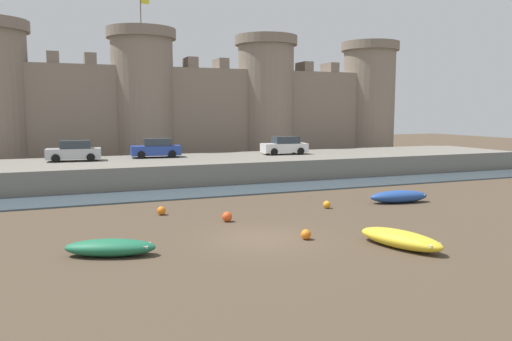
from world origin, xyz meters
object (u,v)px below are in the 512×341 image
Objects in this scene: mooring_buoy_off_centre at (327,205)px; mooring_buoy_mid_mud at (227,217)px; mooring_buoy_near_shore at (161,211)px; car_quay_centre_west at (285,146)px; car_quay_west at (156,148)px; rowboat_midflat_left at (110,247)px; rowboat_midflat_centre at (399,196)px; car_quay_east at (74,151)px; rowboat_foreground_right at (400,239)px; mooring_buoy_near_channel at (306,234)px.

mooring_buoy_mid_mud is at bearing -169.64° from mooring_buoy_off_centre.
mooring_buoy_near_shore is 20.30m from car_quay_centre_west.
mooring_buoy_mid_mud is 18.70m from car_quay_west.
rowboat_midflat_centre is (17.70, 5.19, 0.05)m from rowboat_midflat_left.
mooring_buoy_mid_mud is 19.20m from car_quay_east.
rowboat_foreground_right is at bearing -54.91° from mooring_buoy_mid_mud.
rowboat_midflat_left reaches higher than mooring_buoy_mid_mud.
mooring_buoy_near_shore is 16.06m from car_quay_west.
car_quay_east is (-8.81, 22.52, 2.26)m from mooring_buoy_near_channel.
car_quay_centre_west is at bearing -6.25° from car_quay_west.
car_quay_centre_west reaches higher than mooring_buoy_mid_mud.
car_quay_west is (-11.68, 17.45, 2.08)m from rowboat_midflat_centre.
car_quay_centre_west is (-0.24, 16.20, 2.08)m from rowboat_midflat_centre.
mooring_buoy_mid_mud is at bearing 33.46° from rowboat_midflat_left.
mooring_buoy_near_channel is at bearing -68.63° from car_quay_east.
mooring_buoy_near_channel is at bearing -126.93° from mooring_buoy_off_centre.
mooring_buoy_mid_mud reaches higher than mooring_buoy_near_shore.
car_quay_east reaches higher than mooring_buoy_mid_mud.
car_quay_centre_west is at bearing 73.44° from mooring_buoy_off_centre.
mooring_buoy_mid_mud reaches higher than mooring_buoy_near_channel.
rowboat_midflat_centre is 0.93× the size of car_quay_east.
rowboat_midflat_centre is 24.85m from car_quay_east.
rowboat_foreground_right is at bearing -52.13° from mooring_buoy_near_shore.
mooring_buoy_near_shore is (-14.34, 1.77, -0.16)m from rowboat_midflat_centre.
mooring_buoy_mid_mud is 20.80m from car_quay_centre_west.
car_quay_west reaches higher than rowboat_midflat_left.
car_quay_west is (-0.14, 18.57, 2.22)m from mooring_buoy_mid_mud.
rowboat_midflat_left is 7.73m from mooring_buoy_near_shore.
car_quay_centre_west is (9.20, 21.99, 2.26)m from mooring_buoy_near_channel.
car_quay_east is at bearing 115.21° from rowboat_foreground_right.
car_quay_west is 11.51m from car_quay_centre_west.
mooring_buoy_mid_mud is at bearing -89.57° from car_quay_west.
car_quay_centre_west reaches higher than rowboat_midflat_centre.
mooring_buoy_near_channel is at bearing -65.82° from mooring_buoy_mid_mud.
mooring_buoy_near_shore is at bearing 64.29° from rowboat_midflat_left.
rowboat_midflat_centre is at bearing 31.54° from mooring_buoy_near_channel.
rowboat_midflat_left is 18.44m from rowboat_midflat_centre.
car_quay_centre_west is at bearing 67.29° from mooring_buoy_near_channel.
rowboat_foreground_right reaches higher than mooring_buoy_mid_mud.
rowboat_midflat_left is at bearing 164.05° from rowboat_foreground_right.
car_quay_east is at bearing 128.43° from mooring_buoy_off_centre.
rowboat_midflat_centre is 21.10m from car_quay_west.
mooring_buoy_mid_mud is 0.12× the size of car_quay_centre_west.
car_quay_west reaches higher than mooring_buoy_near_channel.
car_quay_west is at bearing 90.43° from mooring_buoy_mid_mud.
car_quay_west is (6.01, 22.64, 2.14)m from rowboat_midflat_left.
mooring_buoy_off_centre is at bearing -51.57° from car_quay_east.
rowboat_midflat_centre is 0.93× the size of car_quay_west.
mooring_buoy_near_channel is 9.02m from mooring_buoy_near_shore.
rowboat_midflat_left is 7.38m from mooring_buoy_mid_mud.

